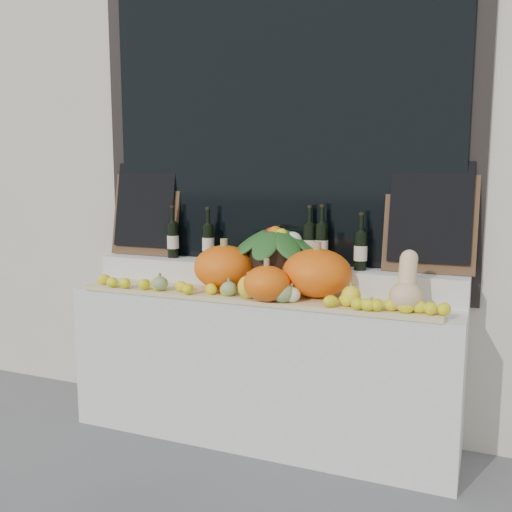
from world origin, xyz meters
TOP-DOWN VIEW (x-y plane):
  - storefront_facade at (0.00, 2.25)m, footprint 7.00×0.94m
  - display_sill at (0.00, 1.52)m, footprint 2.30×0.55m
  - rear_tier at (0.00, 1.68)m, footprint 2.30×0.25m
  - straw_bedding at (0.00, 1.40)m, footprint 2.10×0.32m
  - pumpkin_left at (-0.22, 1.49)m, footprint 0.45×0.45m
  - pumpkin_right at (0.35, 1.49)m, footprint 0.49×0.49m
  - pumpkin_center at (0.13, 1.28)m, footprint 0.30×0.30m
  - butternut_squash at (0.86, 1.36)m, footprint 0.16×0.22m
  - decorative_gourds at (0.10, 1.30)m, footprint 1.22×0.18m
  - lemon_heap at (0.00, 1.29)m, footprint 2.20×0.16m
  - produce_bowl at (0.04, 1.66)m, footprint 0.58×0.58m
  - wine_bottle_far_left at (-0.68, 1.68)m, footprint 0.08×0.08m
  - wine_bottle_near_left at (-0.42, 1.67)m, footprint 0.08×0.08m
  - wine_bottle_tall at (0.24, 1.71)m, footprint 0.08×0.08m
  - wine_bottle_near_right at (0.32, 1.69)m, footprint 0.08×0.08m
  - wine_bottle_far_right at (0.55, 1.67)m, footprint 0.08×0.08m
  - chalkboard_left at (-0.92, 1.74)m, footprint 0.50×0.14m
  - chalkboard_right at (0.92, 1.74)m, footprint 0.50×0.14m

SIDE VIEW (x-z plane):
  - display_sill at x=0.00m, z-range 0.00..0.88m
  - straw_bedding at x=0.00m, z-range 0.88..0.90m
  - lemon_heap at x=0.00m, z-range 0.91..0.97m
  - decorative_gourds at x=0.10m, z-range 0.88..1.03m
  - rear_tier at x=0.00m, z-range 0.88..1.04m
  - pumpkin_center at x=0.13m, z-range 0.91..1.10m
  - butternut_squash at x=0.86m, z-range 0.87..1.17m
  - pumpkin_left at x=-0.22m, z-range 0.91..1.17m
  - pumpkin_right at x=0.35m, z-range 0.91..1.17m
  - wine_bottle_far_right at x=0.55m, z-range 0.99..1.32m
  - wine_bottle_near_left at x=-0.42m, z-range 0.99..1.33m
  - produce_bowl at x=0.04m, z-range 1.04..1.28m
  - wine_bottle_far_left at x=-0.68m, z-range 0.99..1.33m
  - wine_bottle_tall at x=0.24m, z-range 0.99..1.35m
  - wine_bottle_near_right at x=0.32m, z-range 0.99..1.36m
  - chalkboard_left at x=-0.92m, z-range 1.05..1.67m
  - chalkboard_right at x=0.92m, z-range 1.05..1.67m
  - storefront_facade at x=0.00m, z-range 0.00..4.50m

